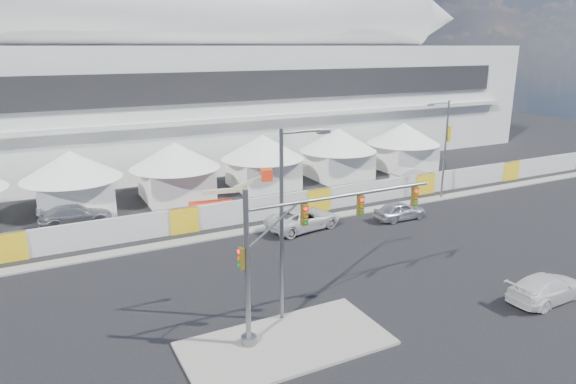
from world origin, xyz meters
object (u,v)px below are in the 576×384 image
pickup_curb (303,219)px  sedan_silver (400,211)px  pickup_near (547,288)px  lot_car_c (75,215)px  streetlight_median (286,213)px  lot_car_a (409,174)px  boom_lift (219,203)px  traffic_mast (290,252)px  streetlight_curb (444,143)px

pickup_curb → sedan_silver: bearing=-110.0°
pickup_near → lot_car_c: bearing=38.2°
pickup_near → streetlight_median: size_ratio=0.53×
sedan_silver → lot_car_a: size_ratio=1.06×
lot_car_c → boom_lift: (11.34, -2.67, 0.18)m
traffic_mast → streetlight_median: streetlight_median is taller
traffic_mast → lot_car_c: bearing=109.3°
pickup_curb → lot_car_a: 19.35m
sedan_silver → lot_car_c: 26.63m
pickup_near → boom_lift: bearing=23.0°
sedan_silver → streetlight_curb: 9.15m
pickup_curb → lot_car_a: pickup_curb is taller
pickup_curb → streetlight_curb: (15.56, 1.47, 4.51)m
pickup_curb → streetlight_median: 14.89m
sedan_silver → traffic_mast: 20.43m
pickup_curb → traffic_mast: (-8.06, -13.33, 3.61)m
pickup_near → traffic_mast: (-14.71, 3.37, 3.70)m
sedan_silver → lot_car_a: bearing=-42.0°
pickup_near → streetlight_median: (-14.15, 4.87, 5.15)m
traffic_mast → streetlight_curb: 27.89m
lot_car_a → streetlight_curb: streetlight_curb is taller
sedan_silver → pickup_near: same height
traffic_mast → boom_lift: traffic_mast is taller
lot_car_a → traffic_mast: bearing=125.8°
sedan_silver → streetlight_curb: (7.27, 3.12, 4.59)m
pickup_near → boom_lift: (-11.29, 23.33, 0.22)m
sedan_silver → pickup_near: (-1.64, -15.05, -0.00)m
lot_car_c → pickup_curb: bearing=-118.5°
pickup_curb → lot_car_c: bearing=51.0°
streetlight_median → boom_lift: 19.33m
pickup_near → streetlight_curb: size_ratio=0.57×
traffic_mast → boom_lift: (3.42, 19.96, -3.48)m
lot_car_a → lot_car_c: size_ratio=0.76×
pickup_curb → streetlight_median: size_ratio=0.61×
streetlight_curb → boom_lift: 21.30m
lot_car_a → traffic_mast: 33.67m
sedan_silver → streetlight_curb: streetlight_curb is taller
traffic_mast → boom_lift: 20.55m
sedan_silver → lot_car_c: size_ratio=0.81×
sedan_silver → boom_lift: size_ratio=0.61×
lot_car_c → streetlight_curb: streetlight_curb is taller
pickup_near → lot_car_c: 34.47m
lot_car_a → boom_lift: (-22.15, -1.61, 0.29)m
streetlight_median → lot_car_a: bearing=38.8°
pickup_near → streetlight_curb: 20.75m
lot_car_a → lot_car_c: (-33.49, 1.06, 0.11)m
lot_car_c → streetlight_curb: (31.54, -7.84, 4.55)m
pickup_curb → boom_lift: boom_lift is taller
lot_car_a → pickup_curb: bearing=110.8°
streetlight_median → boom_lift: streetlight_median is taller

